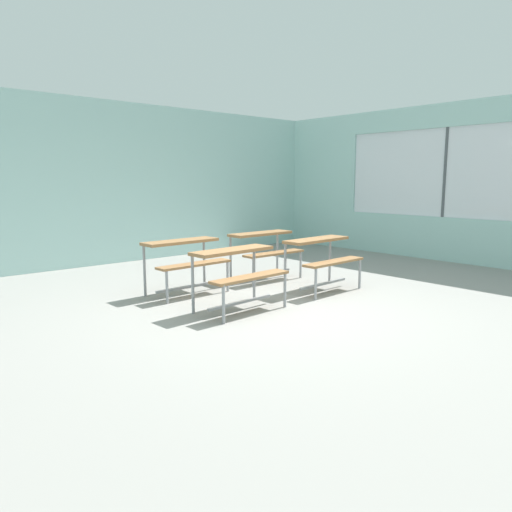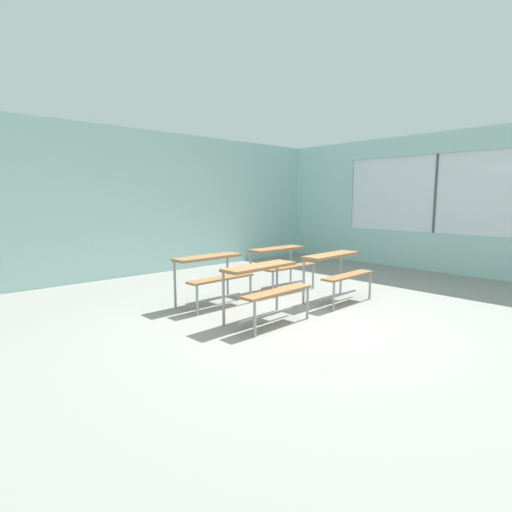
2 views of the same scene
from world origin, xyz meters
name	(u,v)px [view 1 (image 1 of 2)]	position (x,y,z in m)	size (l,w,h in m)	color
ground	(275,313)	(0.00, 0.00, -0.03)	(10.00, 9.00, 0.05)	gray
wall_back	(107,183)	(0.00, 4.50, 1.50)	(10.00, 0.12, 3.00)	#A8D1CC
wall_right	(478,186)	(5.00, -0.13, 1.45)	(0.12, 9.00, 3.00)	#A8D1CC
desk_bench_r0c0	(239,264)	(-0.30, 0.33, 0.56)	(1.12, 0.64, 0.74)	olive
desk_bench_r0c1	(322,252)	(1.25, 0.34, 0.56)	(1.12, 0.62, 0.74)	olive
desk_bench_r1c0	(185,254)	(-0.30, 1.47, 0.56)	(1.11, 0.61, 0.74)	olive
desk_bench_r1c1	(265,244)	(1.19, 1.46, 0.56)	(1.11, 0.61, 0.74)	olive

